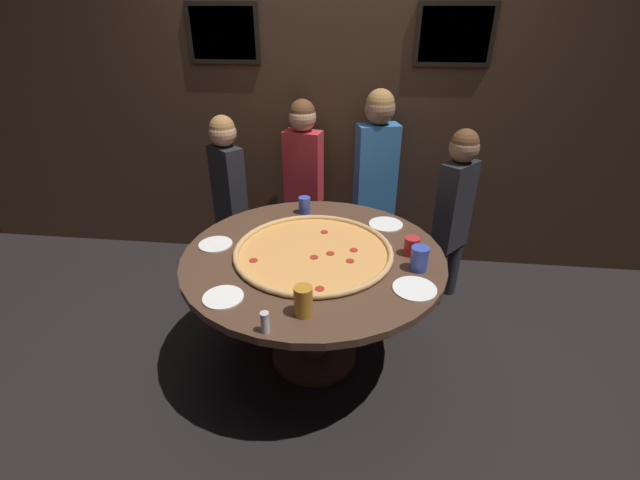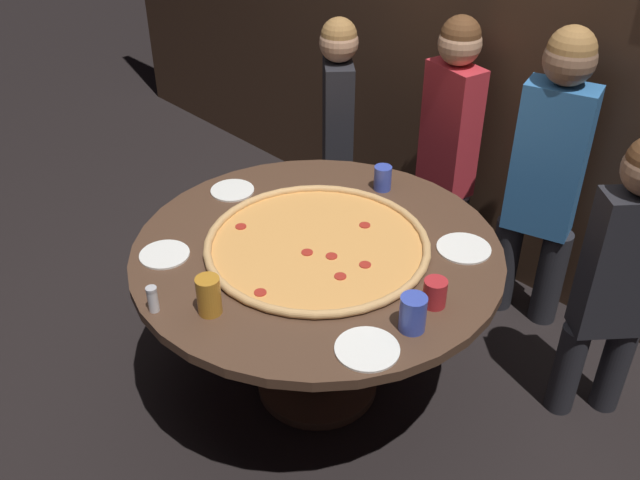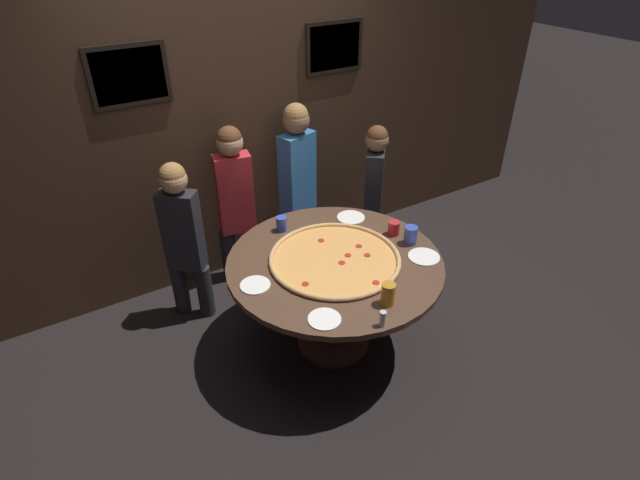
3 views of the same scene
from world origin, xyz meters
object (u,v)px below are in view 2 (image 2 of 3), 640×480
object	(u,v)px
drink_cup_near_left	(413,313)
white_plate_far_back	(464,248)
condiment_shaker	(153,299)
diner_far_left	(548,167)
dining_table	(317,278)
drink_cup_near_right	(435,293)
white_plate_beside_cup	(165,254)
drink_cup_far_left	(209,296)
diner_centre_back	(338,125)
diner_side_right	(450,135)
diner_far_right	(620,271)
drink_cup_by_shaker	(383,178)
giant_pizza	(316,245)
white_plate_near_front	(232,190)
white_plate_left_side	(367,349)

from	to	relation	value
drink_cup_near_left	white_plate_far_back	xyz separation A→B (m)	(-0.15, 0.49, -0.06)
condiment_shaker	diner_far_left	bearing A→B (deg)	75.64
dining_table	drink_cup_near_right	size ratio (longest dim) A/B	14.08
white_plate_far_back	white_plate_beside_cup	world-z (taller)	same
drink_cup_far_left	drink_cup_near_right	bearing A→B (deg)	48.88
diner_centre_back	diner_side_right	world-z (taller)	diner_side_right
condiment_shaker	diner_centre_back	world-z (taller)	diner_centre_back
condiment_shaker	diner_far_right	world-z (taller)	diner_far_right
white_plate_far_back	drink_cup_by_shaker	bearing A→B (deg)	167.38
white_plate_far_back	condiment_shaker	distance (m)	1.17
diner_far_right	drink_cup_near_left	bearing A→B (deg)	19.56
drink_cup_near_left	drink_cup_by_shaker	xyz separation A→B (m)	(-0.67, 0.61, -0.01)
giant_pizza	white_plate_far_back	xyz separation A→B (m)	(0.40, 0.40, -0.01)
diner_side_right	drink_cup_near_right	bearing A→B (deg)	136.31
drink_cup_near_left	white_plate_beside_cup	world-z (taller)	drink_cup_near_left
drink_cup_by_shaker	condiment_shaker	bearing A→B (deg)	-89.55
condiment_shaker	dining_table	bearing A→B (deg)	80.14
diner_centre_back	diner_far_left	xyz separation A→B (m)	(1.07, 0.23, 0.09)
drink_cup_by_shaker	diner_far_right	world-z (taller)	diner_far_right
white_plate_near_front	white_plate_beside_cup	distance (m)	0.52
dining_table	diner_far_left	xyz separation A→B (m)	(0.33, 1.08, 0.22)
dining_table	drink_cup_near_right	distance (m)	0.56
diner_far_left	diner_side_right	bearing A→B (deg)	-19.90
drink_cup_near_right	drink_cup_near_left	bearing A→B (deg)	-79.99
diner_far_right	diner_side_right	distance (m)	1.15
white_plate_beside_cup	drink_cup_far_left	bearing A→B (deg)	-10.79
drink_cup_near_right	giant_pizza	bearing A→B (deg)	-174.14
drink_cup_near_left	white_plate_near_front	xyz separation A→B (m)	(-1.11, 0.13, -0.06)
dining_table	drink_cup_near_left	bearing A→B (deg)	-10.21
diner_far_left	drink_cup_near_left	bearing A→B (deg)	83.58
white_plate_beside_cup	diner_far_right	xyz separation A→B (m)	(1.22, 1.18, -0.03)
condiment_shaker	diner_centre_back	xyz separation A→B (m)	(-0.62, 1.51, -0.07)
white_plate_beside_cup	white_plate_left_side	bearing A→B (deg)	10.94
condiment_shaker	white_plate_left_side	bearing A→B (deg)	30.65
giant_pizza	diner_centre_back	size ratio (longest dim) A/B	0.68
diner_far_right	white_plate_far_back	bearing A→B (deg)	-13.90
diner_side_right	giant_pizza	bearing A→B (deg)	112.39
drink_cup_near_left	condiment_shaker	bearing A→B (deg)	-140.10
white_plate_far_back	diner_far_left	size ratio (longest dim) A/B	0.14
drink_cup_far_left	diner_centre_back	world-z (taller)	diner_centre_back
dining_table	white_plate_left_side	size ratio (longest dim) A/B	6.80
drink_cup_near_left	drink_cup_near_right	world-z (taller)	drink_cup_near_left
diner_far_right	drink_cup_near_right	bearing A→B (deg)	13.73
dining_table	diner_far_right	bearing A→B (deg)	40.20
giant_pizza	white_plate_left_side	xyz separation A→B (m)	(0.52, -0.28, -0.01)
drink_cup_near_left	white_plate_left_side	distance (m)	0.19
drink_cup_near_left	white_plate_far_back	world-z (taller)	drink_cup_near_left
drink_cup_near_left	diner_side_right	size ratio (longest dim) A/B	0.10
white_plate_left_side	white_plate_beside_cup	bearing A→B (deg)	-169.06
drink_cup_near_left	drink_cup_far_left	xyz separation A→B (m)	(-0.53, -0.42, 0.01)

